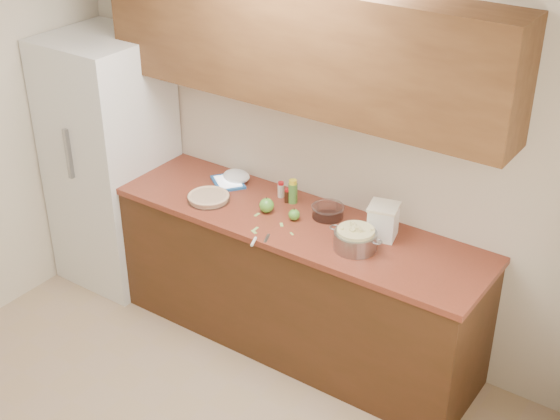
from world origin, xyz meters
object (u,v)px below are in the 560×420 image
Objects in this scene: colander at (355,239)px; tablet at (228,182)px; flour_canister at (383,221)px; pie at (209,198)px.

colander reaches higher than tablet.
flour_canister reaches higher than tablet.
flour_canister is (1.11, 0.24, 0.08)m from pie.
colander is 1.63× the size of flour_canister.
pie is 1.32× the size of flour_canister.
flour_canister reaches higher than colander.
colander is 1.12× the size of tablet.
flour_canister is (0.06, 0.20, 0.04)m from colander.
pie is 0.81× the size of colander.
flour_canister is 0.69× the size of tablet.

